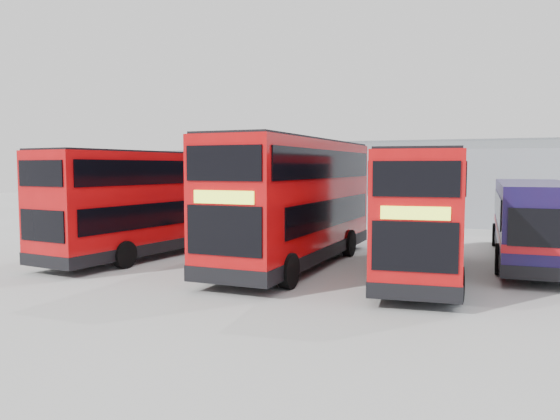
# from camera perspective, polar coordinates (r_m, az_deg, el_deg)

# --- Properties ---
(ground_plane) EXTENTS (120.00, 120.00, 0.00)m
(ground_plane) POSITION_cam_1_polar(r_m,az_deg,el_deg) (23.87, 0.66, -4.82)
(ground_plane) COLOR #A2A39D
(ground_plane) RESTS_ON ground
(office_block) EXTENTS (12.30, 8.32, 5.12)m
(office_block) POSITION_cam_1_polar(r_m,az_deg,el_deg) (45.82, -8.01, 2.85)
(office_block) COLOR navy
(office_block) RESTS_ON ground
(maintenance_shed) EXTENTS (30.50, 12.00, 5.89)m
(maintenance_shed) POSITION_cam_1_polar(r_m,az_deg,el_deg) (42.12, 20.73, 2.49)
(maintenance_shed) COLOR gray
(maintenance_shed) RESTS_ON ground
(double_decker_left) EXTENTS (4.01, 10.95, 4.54)m
(double_decker_left) POSITION_cam_1_polar(r_m,az_deg,el_deg) (24.34, -13.62, 0.58)
(double_decker_left) COLOR #BC0A0C
(double_decker_left) RESTS_ON ground
(double_decker_centre) EXTENTS (3.31, 11.80, 4.95)m
(double_decker_centre) POSITION_cam_1_polar(r_m,az_deg,el_deg) (21.40, 1.67, 0.74)
(double_decker_centre) COLOR #BC0A0C
(double_decker_centre) RESTS_ON ground
(double_decker_right) EXTENTS (3.45, 10.63, 4.42)m
(double_decker_right) POSITION_cam_1_polar(r_m,az_deg,el_deg) (19.90, 14.38, -0.44)
(double_decker_right) COLOR #BC0A0C
(double_decker_right) RESTS_ON ground
(single_decker_blue) EXTENTS (3.01, 12.06, 3.26)m
(single_decker_blue) POSITION_cam_1_polar(r_m,az_deg,el_deg) (24.52, 24.94, -1.18)
(single_decker_blue) COLOR #120D3D
(single_decker_blue) RESTS_ON ground
(panel_van) EXTENTS (3.58, 5.10, 2.08)m
(panel_van) POSITION_cam_1_polar(r_m,az_deg,el_deg) (44.61, -17.31, 0.83)
(panel_van) COLOR white
(panel_van) RESTS_ON ground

